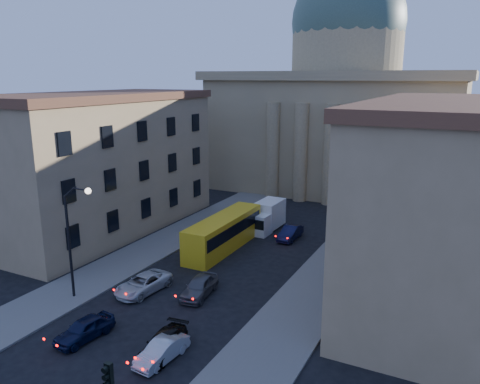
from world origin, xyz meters
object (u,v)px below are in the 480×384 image
(street_lamp, at_px, (73,233))
(car_right_near, at_px, (162,351))
(car_left_near, at_px, (84,329))
(city_bus, at_px, (224,232))
(box_truck, at_px, (267,217))

(street_lamp, relative_size, car_right_near, 2.32)
(car_left_near, xyz_separation_m, city_bus, (0.17, 18.19, 1.03))
(car_left_near, relative_size, box_truck, 0.72)
(street_lamp, height_order, car_right_near, street_lamp)
(box_truck, bearing_deg, city_bus, -99.31)
(street_lamp, xyz_separation_m, car_left_near, (4.44, -3.89, -4.59))
(street_lamp, height_order, box_truck, street_lamp)
(street_lamp, xyz_separation_m, car_right_near, (10.25, -3.59, -4.66))
(street_lamp, height_order, car_left_near, street_lamp)
(car_right_near, relative_size, city_bus, 0.33)
(car_left_near, height_order, city_bus, city_bus)
(box_truck, bearing_deg, car_left_near, -91.95)
(car_left_near, distance_m, car_right_near, 5.82)
(car_right_near, bearing_deg, box_truck, 104.83)
(street_lamp, bearing_deg, car_right_near, -19.33)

